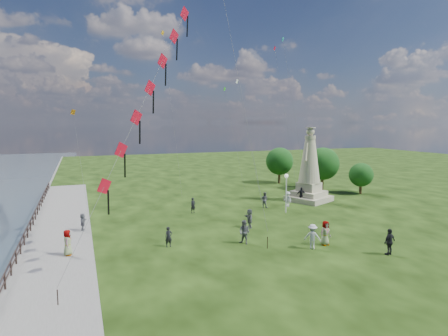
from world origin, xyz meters
name	(u,v)px	position (x,y,z in m)	size (l,w,h in m)	color
waterfront	(39,250)	(-15.24, 8.99, -0.06)	(200.00, 200.00, 1.51)	#384954
statue	(309,174)	(13.01, 16.29, 3.29)	(5.67, 5.67, 8.72)	tan
lamppost	(286,185)	(7.47, 12.17, 2.91)	(0.37, 0.37, 4.03)	silver
tree_row	(311,164)	(18.49, 24.10, 3.36)	(9.22, 15.11, 5.87)	#382314
person_0	(169,237)	(-6.21, 6.02, 0.76)	(0.56, 0.37, 1.53)	black
person_1	(244,232)	(-0.64, 4.61, 0.92)	(0.89, 0.55, 1.84)	#595960
person_2	(312,237)	(3.56, 1.77, 0.92)	(1.19, 0.62, 1.85)	silver
person_3	(390,242)	(7.86, -1.27, 0.94)	(1.11, 0.57, 1.89)	black
person_4	(325,233)	(4.97, 2.14, 0.94)	(0.91, 0.56, 1.87)	#595960
person_5	(83,223)	(-12.14, 12.65, 0.74)	(1.37, 0.59, 1.47)	#595960
person_6	(193,205)	(-1.48, 15.54, 0.80)	(0.58, 0.38, 1.60)	black
person_7	(264,200)	(6.54, 15.14, 0.86)	(0.84, 0.52, 1.72)	#595960
person_8	(288,199)	(9.15, 14.64, 0.84)	(1.08, 0.56, 1.68)	silver
person_9	(301,195)	(11.53, 15.62, 0.93)	(1.09, 0.56, 1.86)	black
person_10	(68,244)	(-13.19, 6.52, 0.90)	(0.88, 0.54, 1.81)	#595960
person_11	(249,218)	(1.61, 8.51, 0.84)	(1.57, 0.68, 1.69)	#595960
red_kite_train	(149,93)	(-7.66, 4.63, 11.19)	(9.74, 9.35, 17.99)	black
small_kites	(223,90)	(5.15, 24.29, 13.34)	(27.31, 16.28, 21.10)	silver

